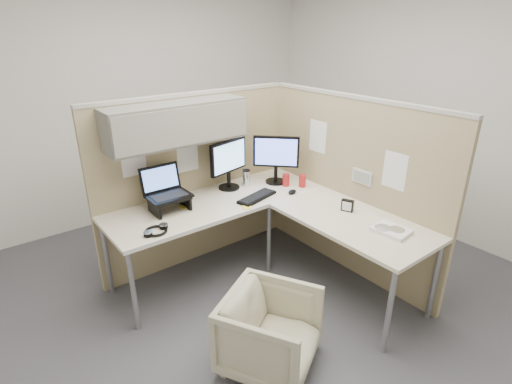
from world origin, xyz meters
TOP-DOWN VIEW (x-y plane):
  - ground at (0.00, 0.00)m, footprint 4.50×4.50m
  - partition_back at (-0.22, 0.83)m, footprint 2.00×0.36m
  - partition_right at (0.90, -0.07)m, footprint 0.07×2.03m
  - desk at (0.12, 0.13)m, footprint 2.00×1.98m
  - office_chair at (-0.46, -0.63)m, footprint 0.78×0.76m
  - monitor_left at (0.13, 0.71)m, footprint 0.44×0.20m
  - monitor_right at (0.58, 0.55)m, footprint 0.33×0.34m
  - laptop_station at (-0.54, 0.63)m, footprint 0.35×0.30m
  - keyboard at (0.19, 0.35)m, footprint 0.43×0.23m
  - mouse at (0.52, 0.24)m, footprint 0.11×0.09m
  - travel_mug at (0.31, 0.67)m, footprint 0.07×0.07m
  - soda_can_green at (0.71, 0.31)m, footprint 0.07×0.07m
  - soda_can_silver at (0.60, 0.42)m, footprint 0.07×0.07m
  - sticky_note_b at (0.00, 0.25)m, footprint 0.09×0.09m
  - sticky_note_c at (-0.41, 0.59)m, footprint 0.09×0.09m
  - headphones at (-0.80, 0.32)m, footprint 0.21×0.21m
  - paper_stack at (0.60, -0.76)m, footprint 0.23×0.28m
  - desk_clock at (0.63, -0.31)m, footprint 0.07×0.11m

SIDE VIEW (x-z plane):
  - ground at x=0.00m, z-range 0.00..0.00m
  - office_chair at x=-0.46m, z-range 0.00..0.60m
  - desk at x=0.12m, z-range 0.32..1.05m
  - sticky_note_b at x=0.00m, z-range 0.73..0.74m
  - sticky_note_c at x=-0.41m, z-range 0.73..0.74m
  - keyboard at x=0.19m, z-range 0.73..0.75m
  - headphones at x=-0.80m, z-range 0.73..0.76m
  - paper_stack at x=0.60m, z-range 0.73..0.76m
  - mouse at x=0.52m, z-range 0.73..0.76m
  - desk_clock at x=0.63m, z-range 0.73..0.83m
  - soda_can_green at x=0.71m, z-range 0.73..0.85m
  - soda_can_silver at x=0.60m, z-range 0.73..0.85m
  - travel_mug at x=0.31m, z-range 0.73..0.89m
  - partition_right at x=0.90m, z-range 0.00..1.63m
  - laptop_station at x=-0.54m, z-range 0.69..1.05m
  - monitor_left at x=0.13m, z-range 0.77..1.24m
  - monitor_right at x=0.58m, z-range 0.77..1.24m
  - partition_back at x=-0.22m, z-range 0.28..1.91m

